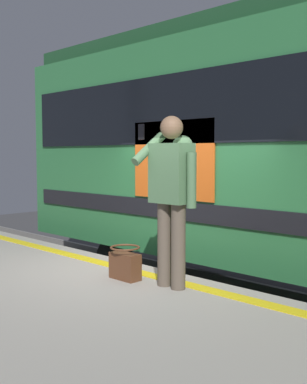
# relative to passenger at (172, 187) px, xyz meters

# --- Properties ---
(ground_plane) EXTENTS (26.21, 26.21, 0.00)m
(ground_plane) POSITION_rel_passenger_xyz_m (0.82, -0.46, -2.02)
(ground_plane) COLOR #3D3D3F
(safety_line) EXTENTS (17.13, 0.16, 0.01)m
(safety_line) POSITION_rel_passenger_xyz_m (0.82, -0.16, -0.98)
(safety_line) COLOR yellow
(safety_line) RESTS_ON platform
(track_rail_near) EXTENTS (22.72, 0.08, 0.16)m
(track_rail_near) POSITION_rel_passenger_xyz_m (0.82, -2.05, -1.94)
(track_rail_near) COLOR slate
(track_rail_near) RESTS_ON ground
(track_rail_far) EXTENTS (22.72, 0.08, 0.16)m
(track_rail_far) POSITION_rel_passenger_xyz_m (0.82, -3.48, -1.94)
(track_rail_far) COLOR slate
(track_rail_far) RESTS_ON ground
(passenger) EXTENTS (0.57, 0.55, 1.66)m
(passenger) POSITION_rel_passenger_xyz_m (0.00, 0.00, 0.00)
(passenger) COLOR brown
(passenger) RESTS_ON platform
(handbag) EXTENTS (0.34, 0.31, 0.34)m
(handbag) POSITION_rel_passenger_xyz_m (0.54, 0.13, -0.82)
(handbag) COLOR #59331E
(handbag) RESTS_ON platform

